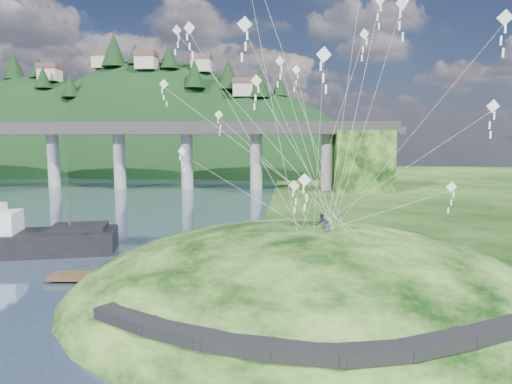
{
  "coord_description": "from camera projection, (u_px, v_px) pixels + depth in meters",
  "views": [
    {
      "loc": [
        6.86,
        -30.2,
        11.25
      ],
      "look_at": [
        4.0,
        6.0,
        7.0
      ],
      "focal_mm": 32.0,
      "sensor_mm": 36.0,
      "label": 1
    }
  ],
  "objects": [
    {
      "name": "far_ridge",
      "position": [
        145.0,
        193.0,
        156.99
      ],
      "size": [
        153.0,
        70.0,
        94.5
      ],
      "color": "black",
      "rests_on": "ground"
    },
    {
      "name": "footpath",
      "position": [
        303.0,
        336.0,
        21.27
      ],
      "size": [
        22.29,
        5.84,
        0.83
      ],
      "color": "black",
      "rests_on": "ground"
    },
    {
      "name": "bridge",
      "position": [
        143.0,
        146.0,
        102.06
      ],
      "size": [
        160.0,
        11.0,
        15.0
      ],
      "color": "#2D2B2B",
      "rests_on": "ground"
    },
    {
      "name": "ground",
      "position": [
        192.0,
        301.0,
        31.75
      ],
      "size": [
        320.0,
        320.0,
        0.0
      ],
      "primitive_type": "plane",
      "color": "black",
      "rests_on": "ground"
    },
    {
      "name": "work_barge",
      "position": [
        11.0,
        238.0,
        44.12
      ],
      "size": [
        19.56,
        9.89,
        6.61
      ],
      "color": "black",
      "rests_on": "ground"
    },
    {
      "name": "wooden_dock",
      "position": [
        128.0,
        276.0,
        36.14
      ],
      "size": [
        12.5,
        2.76,
        0.89
      ],
      "color": "#3D2B19",
      "rests_on": "ground"
    },
    {
      "name": "kite_flyers",
      "position": [
        323.0,
        215.0,
        32.87
      ],
      "size": [
        0.84,
        3.63,
        1.73
      ],
      "color": "#282C35",
      "rests_on": "ground"
    },
    {
      "name": "grass_hill",
      "position": [
        306.0,
        314.0,
        33.28
      ],
      "size": [
        36.0,
        32.0,
        13.0
      ],
      "color": "black",
      "rests_on": "ground"
    },
    {
      "name": "kite_swarm",
      "position": [
        292.0,
        61.0,
        30.62
      ],
      "size": [
        21.68,
        15.99,
        20.16
      ],
      "color": "white",
      "rests_on": "ground"
    }
  ]
}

